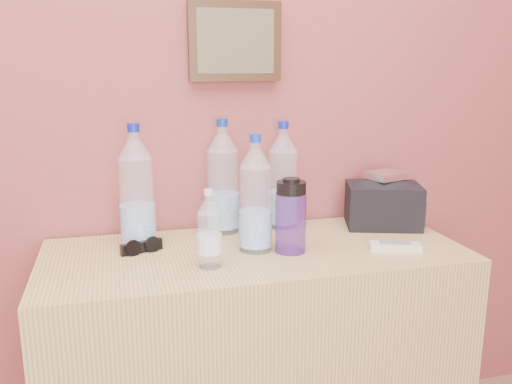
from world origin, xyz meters
TOP-DOWN VIEW (x-y plane):
  - picture_frame at (0.27, 1.98)m, footprint 0.30×0.03m
  - dresser at (0.27, 1.72)m, footprint 1.26×0.52m
  - pet_large_a at (-0.06, 1.84)m, footprint 0.10×0.10m
  - pet_large_b at (0.22, 1.92)m, footprint 0.10×0.10m
  - pet_large_c at (0.42, 1.93)m, footprint 0.10×0.10m
  - pet_large_d at (0.27, 1.72)m, footprint 0.09×0.09m
  - pet_small at (0.12, 1.61)m, footprint 0.06×0.06m
  - nalgene_bottle at (0.37, 1.68)m, footprint 0.09×0.09m
  - sunglasses at (-0.06, 1.78)m, footprint 0.14×0.09m
  - ac_remote at (0.68, 1.61)m, footprint 0.16×0.10m
  - toiletry_bag at (0.76, 1.85)m, footprint 0.29×0.24m
  - foil_packet at (0.76, 1.85)m, footprint 0.14×0.13m

SIDE VIEW (x-z plane):
  - dresser at x=0.27m, z-range 0.00..0.78m
  - ac_remote at x=0.68m, z-range 0.78..0.80m
  - sunglasses at x=-0.06m, z-range 0.78..0.82m
  - toiletry_bag at x=0.76m, z-range 0.78..0.95m
  - pet_small at x=0.12m, z-range 0.77..0.99m
  - nalgene_bottle at x=0.37m, z-range 0.78..1.01m
  - pet_large_d at x=0.27m, z-range 0.76..1.11m
  - pet_large_c at x=0.42m, z-range 0.76..1.12m
  - pet_large_b at x=0.22m, z-range 0.76..1.14m
  - pet_large_a at x=-0.06m, z-range 0.76..1.14m
  - foil_packet at x=0.76m, z-range 0.95..0.97m
  - picture_frame at x=0.27m, z-range 1.27..1.52m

